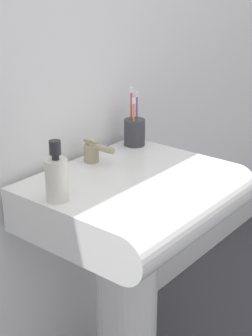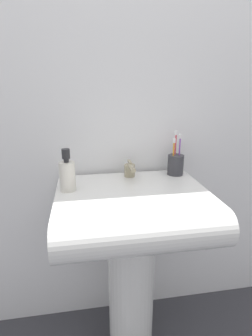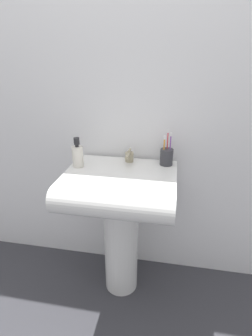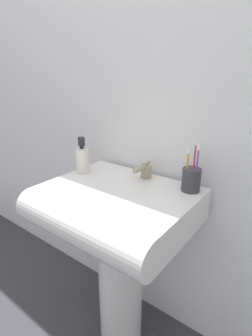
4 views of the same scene
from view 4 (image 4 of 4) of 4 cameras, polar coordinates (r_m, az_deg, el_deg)
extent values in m
plane|color=#38383D|center=(1.63, -1.09, -32.17)|extent=(6.00, 6.00, 0.00)
cube|color=white|center=(1.22, 6.72, 15.82)|extent=(5.00, 0.05, 2.40)
cylinder|color=white|center=(1.37, -1.20, -23.29)|extent=(0.21, 0.21, 0.69)
cube|color=white|center=(1.13, -1.35, -7.72)|extent=(0.62, 0.45, 0.14)
cylinder|color=white|center=(0.98, -9.76, -12.52)|extent=(0.62, 0.14, 0.14)
cylinder|color=tan|center=(1.20, 4.41, -0.80)|extent=(0.05, 0.05, 0.06)
cylinder|color=tan|center=(1.15, 3.17, -0.12)|extent=(0.02, 0.09, 0.02)
cube|color=tan|center=(1.18, 4.46, 1.05)|extent=(0.01, 0.06, 0.01)
cylinder|color=#38383D|center=(1.09, 14.01, -2.50)|extent=(0.08, 0.08, 0.10)
cylinder|color=orange|center=(1.07, 13.14, -0.53)|extent=(0.01, 0.01, 0.14)
cube|color=white|center=(1.05, 13.49, 3.60)|extent=(0.01, 0.01, 0.02)
cylinder|color=purple|center=(1.07, 15.13, -0.30)|extent=(0.01, 0.01, 0.16)
cube|color=white|center=(1.04, 15.57, 4.28)|extent=(0.01, 0.01, 0.02)
cylinder|color=#D83F4C|center=(1.08, 14.58, 0.44)|extent=(0.01, 0.01, 0.18)
cube|color=white|center=(1.06, 15.03, 5.40)|extent=(0.01, 0.01, 0.02)
cylinder|color=silver|center=(1.26, -9.43, 1.61)|extent=(0.06, 0.06, 0.12)
cylinder|color=#262628|center=(1.25, -9.61, 4.55)|extent=(0.02, 0.02, 0.01)
cylinder|color=#262628|center=(1.24, -9.68, 5.75)|extent=(0.03, 0.03, 0.04)
camera|label=1|loc=(1.78, -60.57, 15.47)|focal=55.00mm
camera|label=2|loc=(0.84, -67.13, 4.85)|focal=28.00mm
camera|label=3|loc=(0.64, -111.38, 6.70)|focal=28.00mm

